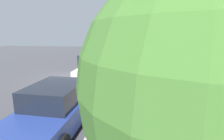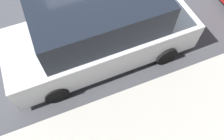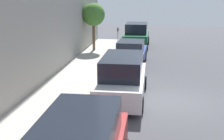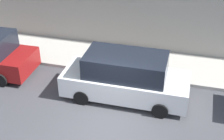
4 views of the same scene
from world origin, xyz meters
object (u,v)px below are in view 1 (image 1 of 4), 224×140
at_px(parked_minivan_third, 97,67).
at_px(parked_suv_fifth, 122,49).
at_px(street_tree, 195,87).
at_px(parked_sedan_second, 56,108).
at_px(parked_minivan_fourth, 114,55).

bearing_deg(parked_minivan_third, parked_suv_fifth, 88.65).
height_order(parked_minivan_third, street_tree, street_tree).
xyz_separation_m(parked_sedan_second, parked_minivan_fourth, (0.08, 13.19, 0.20)).
xyz_separation_m(parked_minivan_third, street_tree, (3.36, -10.32, 1.91)).
height_order(parked_minivan_fourth, street_tree, street_tree).
height_order(parked_sedan_second, street_tree, street_tree).
relative_size(parked_minivan_fourth, parked_suv_fifth, 1.03).
distance_m(parked_minivan_third, parked_suv_fifth, 13.74).
xyz_separation_m(parked_minivan_third, parked_minivan_fourth, (0.25, 6.74, -0.00)).
height_order(parked_suv_fifth, street_tree, street_tree).
relative_size(parked_sedan_second, parked_minivan_fourth, 0.92).
height_order(parked_sedan_second, parked_minivan_third, parked_minivan_third).
bearing_deg(parked_minivan_third, street_tree, -71.98).
xyz_separation_m(parked_sedan_second, parked_minivan_third, (-0.18, 6.44, 0.20)).
xyz_separation_m(parked_sedan_second, parked_suv_fifth, (0.15, 20.18, 0.21)).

